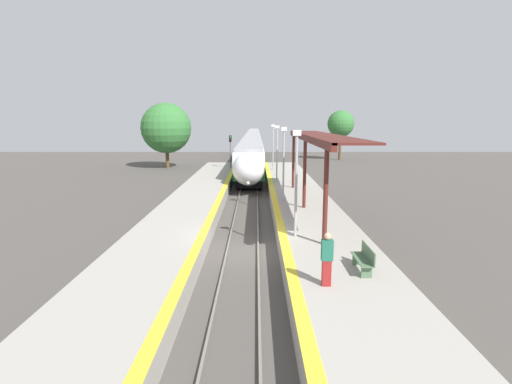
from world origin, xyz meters
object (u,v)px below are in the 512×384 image
lamppost_mid (284,159)px  lamppost_farthest (274,144)px  platform_bench (365,258)px  person_waiting (328,258)px  railway_signal (231,151)px  train (253,142)px  lamppost_far (278,149)px  lamppost_near (297,176)px

lamppost_mid → lamppost_farthest: same height
platform_bench → lamppost_farthest: (-1.99, 28.61, 2.28)m
person_waiting → railway_signal: bearing=99.0°
person_waiting → railway_signal: 31.96m
platform_bench → railway_signal: bearing=102.2°
train → railway_signal: (-2.17, -30.56, 0.60)m
lamppost_far → lamppost_farthest: size_ratio=1.00×
railway_signal → lamppost_mid: size_ratio=0.93×
lamppost_mid → lamppost_far: bearing=90.0°
person_waiting → railway_signal: (-5.01, 31.56, 0.94)m
lamppost_mid → lamppost_farthest: bearing=90.0°
lamppost_mid → platform_bench: bearing=-80.9°
train → lamppost_near: (2.39, -56.68, 1.51)m
lamppost_farthest → lamppost_far: bearing=-90.0°
train → lamppost_mid: (2.39, -48.55, 1.51)m
person_waiting → lamppost_mid: size_ratio=0.36×
platform_bench → lamppost_farthest: 28.77m
lamppost_near → lamppost_mid: (0.00, 8.12, 0.00)m
person_waiting → lamppost_far: (-0.46, 21.69, 1.85)m
railway_signal → train: bearing=85.9°
platform_bench → lamppost_near: size_ratio=0.34×
platform_bench → lamppost_far: lamppost_far is taller
lamppost_mid → lamppost_farthest: size_ratio=1.00×
lamppost_near → person_waiting: bearing=-85.2°
lamppost_far → lamppost_mid: bearing=-90.0°
platform_bench → lamppost_far: 20.70m
platform_bench → lamppost_farthest: lamppost_farthest is taller
railway_signal → person_waiting: bearing=-81.0°
lamppost_farthest → person_waiting: bearing=-89.1°
railway_signal → lamppost_far: bearing=-65.2°
lamppost_farthest → railway_signal: bearing=159.1°
railway_signal → platform_bench: bearing=-77.8°
lamppost_near → lamppost_farthest: (0.00, 24.37, 0.00)m
railway_signal → lamppost_farthest: bearing=-20.9°
train → lamppost_mid: 48.63m
lamppost_near → lamppost_mid: same height
lamppost_near → lamppost_far: bearing=90.0°
platform_bench → person_waiting: 2.00m
lamppost_far → train: bearing=93.4°
person_waiting → lamppost_far: size_ratio=0.36×
lamppost_mid → person_waiting: bearing=-88.1°
train → lamppost_near: size_ratio=18.38×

